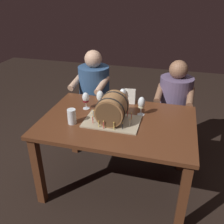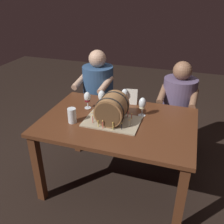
{
  "view_description": "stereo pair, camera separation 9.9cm",
  "coord_description": "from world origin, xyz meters",
  "px_view_note": "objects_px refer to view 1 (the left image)",
  "views": [
    {
      "loc": [
        0.45,
        -1.85,
        1.83
      ],
      "look_at": [
        -0.04,
        -0.04,
        0.85
      ],
      "focal_mm": 39.26,
      "sensor_mm": 36.0,
      "label": 1
    },
    {
      "loc": [
        0.55,
        -1.83,
        1.83
      ],
      "look_at": [
        -0.04,
        -0.04,
        0.85
      ],
      "focal_mm": 39.26,
      "sensor_mm": 36.0,
      "label": 2
    }
  ],
  "objects_px": {
    "wine_glass_red": "(86,98)",
    "person_seated_left": "(95,100)",
    "wine_glass_empty": "(100,97)",
    "barrel_cake": "(112,110)",
    "menu_card": "(130,96)",
    "dining_table": "(117,130)",
    "wine_glass_rose": "(123,94)",
    "wine_glass_white": "(141,103)",
    "beer_pint": "(72,117)",
    "person_seated_right": "(173,111)"
  },
  "relations": [
    {
      "from": "wine_glass_white",
      "to": "beer_pint",
      "type": "height_order",
      "value": "wine_glass_white"
    },
    {
      "from": "wine_glass_empty",
      "to": "wine_glass_white",
      "type": "bearing_deg",
      "value": -5.5
    },
    {
      "from": "person_seated_left",
      "to": "wine_glass_rose",
      "type": "bearing_deg",
      "value": -42.32
    },
    {
      "from": "wine_glass_rose",
      "to": "menu_card",
      "type": "xyz_separation_m",
      "value": [
        0.07,
        0.02,
        -0.03
      ]
    },
    {
      "from": "dining_table",
      "to": "wine_glass_white",
      "type": "xyz_separation_m",
      "value": [
        0.18,
        0.16,
        0.22
      ]
    },
    {
      "from": "barrel_cake",
      "to": "menu_card",
      "type": "distance_m",
      "value": 0.42
    },
    {
      "from": "dining_table",
      "to": "menu_card",
      "type": "xyz_separation_m",
      "value": [
        0.04,
        0.36,
        0.19
      ]
    },
    {
      "from": "dining_table",
      "to": "wine_glass_rose",
      "type": "relative_size",
      "value": 8.28
    },
    {
      "from": "wine_glass_red",
      "to": "wine_glass_white",
      "type": "height_order",
      "value": "wine_glass_white"
    },
    {
      "from": "beer_pint",
      "to": "menu_card",
      "type": "height_order",
      "value": "menu_card"
    },
    {
      "from": "barrel_cake",
      "to": "wine_glass_white",
      "type": "height_order",
      "value": "barrel_cake"
    },
    {
      "from": "beer_pint",
      "to": "dining_table",
      "type": "bearing_deg",
      "value": 22.69
    },
    {
      "from": "barrel_cake",
      "to": "beer_pint",
      "type": "xyz_separation_m",
      "value": [
        -0.33,
        -0.11,
        -0.06
      ]
    },
    {
      "from": "person_seated_right",
      "to": "wine_glass_red",
      "type": "bearing_deg",
      "value": -144.03
    },
    {
      "from": "wine_glass_white",
      "to": "beer_pint",
      "type": "bearing_deg",
      "value": -150.58
    },
    {
      "from": "dining_table",
      "to": "menu_card",
      "type": "distance_m",
      "value": 0.41
    },
    {
      "from": "menu_card",
      "to": "person_seated_left",
      "type": "bearing_deg",
      "value": 135.53
    },
    {
      "from": "dining_table",
      "to": "menu_card",
      "type": "relative_size",
      "value": 8.53
    },
    {
      "from": "beer_pint",
      "to": "menu_card",
      "type": "xyz_separation_m",
      "value": [
        0.4,
        0.52,
        0.02
      ]
    },
    {
      "from": "beer_pint",
      "to": "person_seated_right",
      "type": "xyz_separation_m",
      "value": [
        0.85,
        0.9,
        -0.28
      ]
    },
    {
      "from": "wine_glass_rose",
      "to": "wine_glass_empty",
      "type": "xyz_separation_m",
      "value": [
        -0.19,
        -0.15,
        0.01
      ]
    },
    {
      "from": "wine_glass_red",
      "to": "wine_glass_white",
      "type": "distance_m",
      "value": 0.54
    },
    {
      "from": "person_seated_left",
      "to": "wine_glass_empty",
      "type": "bearing_deg",
      "value": -65.24
    },
    {
      "from": "wine_glass_rose",
      "to": "person_seated_left",
      "type": "height_order",
      "value": "person_seated_left"
    },
    {
      "from": "dining_table",
      "to": "wine_glass_red",
      "type": "xyz_separation_m",
      "value": [
        -0.35,
        0.15,
        0.22
      ]
    },
    {
      "from": "wine_glass_red",
      "to": "wine_glass_rose",
      "type": "relative_size",
      "value": 1.02
    },
    {
      "from": "wine_glass_rose",
      "to": "person_seated_right",
      "type": "relative_size",
      "value": 0.15
    },
    {
      "from": "dining_table",
      "to": "barrel_cake",
      "type": "xyz_separation_m",
      "value": [
        -0.04,
        -0.04,
        0.23
      ]
    },
    {
      "from": "menu_card",
      "to": "person_seated_right",
      "type": "relative_size",
      "value": 0.14
    },
    {
      "from": "dining_table",
      "to": "person_seated_right",
      "type": "bearing_deg",
      "value": 57.49
    },
    {
      "from": "wine_glass_empty",
      "to": "person_seated_left",
      "type": "distance_m",
      "value": 0.68
    },
    {
      "from": "wine_glass_red",
      "to": "wine_glass_rose",
      "type": "distance_m",
      "value": 0.38
    },
    {
      "from": "barrel_cake",
      "to": "wine_glass_empty",
      "type": "relative_size",
      "value": 2.68
    },
    {
      "from": "wine_glass_rose",
      "to": "wine_glass_red",
      "type": "bearing_deg",
      "value": -148.17
    },
    {
      "from": "beer_pint",
      "to": "barrel_cake",
      "type": "bearing_deg",
      "value": 18.51
    },
    {
      "from": "wine_glass_white",
      "to": "person_seated_left",
      "type": "xyz_separation_m",
      "value": [
        -0.66,
        0.59,
        -0.31
      ]
    },
    {
      "from": "wine_glass_white",
      "to": "menu_card",
      "type": "bearing_deg",
      "value": 125.91
    },
    {
      "from": "person_seated_left",
      "to": "dining_table",
      "type": "bearing_deg",
      "value": -57.47
    },
    {
      "from": "wine_glass_empty",
      "to": "dining_table",
      "type": "bearing_deg",
      "value": -41.47
    },
    {
      "from": "barrel_cake",
      "to": "person_seated_left",
      "type": "relative_size",
      "value": 0.42
    },
    {
      "from": "wine_glass_red",
      "to": "person_seated_left",
      "type": "distance_m",
      "value": 0.69
    },
    {
      "from": "person_seated_right",
      "to": "wine_glass_rose",
      "type": "bearing_deg",
      "value": -141.65
    },
    {
      "from": "wine_glass_white",
      "to": "person_seated_right",
      "type": "relative_size",
      "value": 0.16
    },
    {
      "from": "wine_glass_rose",
      "to": "menu_card",
      "type": "relative_size",
      "value": 1.03
    },
    {
      "from": "wine_glass_rose",
      "to": "beer_pint",
      "type": "xyz_separation_m",
      "value": [
        -0.34,
        -0.5,
        -0.05
      ]
    },
    {
      "from": "wine_glass_rose",
      "to": "person_seated_right",
      "type": "distance_m",
      "value": 0.73
    },
    {
      "from": "dining_table",
      "to": "menu_card",
      "type": "bearing_deg",
      "value": 84.52
    },
    {
      "from": "barrel_cake",
      "to": "wine_glass_white",
      "type": "xyz_separation_m",
      "value": [
        0.22,
        0.2,
        -0.01
      ]
    },
    {
      "from": "barrel_cake",
      "to": "wine_glass_empty",
      "type": "height_order",
      "value": "barrel_cake"
    },
    {
      "from": "wine_glass_empty",
      "to": "menu_card",
      "type": "xyz_separation_m",
      "value": [
        0.26,
        0.17,
        -0.04
      ]
    }
  ]
}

